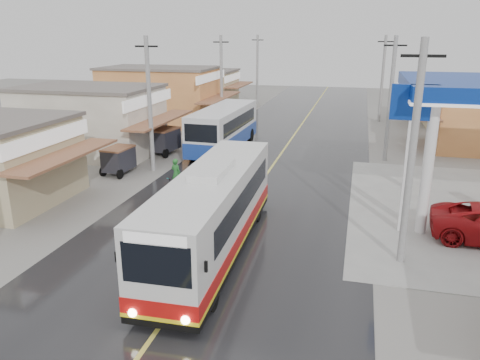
{
  "coord_description": "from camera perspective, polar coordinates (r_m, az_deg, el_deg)",
  "views": [
    {
      "loc": [
        5.12,
        -16.66,
        8.08
      ],
      "look_at": [
        0.2,
        2.58,
        1.86
      ],
      "focal_mm": 35.0,
      "sensor_mm": 36.0,
      "label": 1
    }
  ],
  "objects": [
    {
      "name": "road",
      "position": [
        33.08,
        5.02,
        3.2
      ],
      "size": [
        12.0,
        90.0,
        0.02
      ],
      "primitive_type": "cube",
      "color": "black",
      "rests_on": "ground"
    },
    {
      "name": "tricycle_far",
      "position": [
        33.13,
        -9.2,
        4.89
      ],
      "size": [
        1.88,
        2.57,
        1.82
      ],
      "rotation": [
        0.0,
        0.0,
        -0.15
      ],
      "color": "#26262D",
      "rests_on": "ground"
    },
    {
      "name": "coach_bus",
      "position": [
        17.72,
        -3.21,
        -3.86
      ],
      "size": [
        2.76,
        11.14,
        3.46
      ],
      "rotation": [
        0.0,
        0.0,
        0.03
      ],
      "color": "silver",
      "rests_on": "road"
    },
    {
      "name": "utility_poles_right",
      "position": [
        32.73,
        17.2,
        2.3
      ],
      "size": [
        1.6,
        36.0,
        8.0
      ],
      "primitive_type": null,
      "color": "gray",
      "rests_on": "ground"
    },
    {
      "name": "shopfronts_left",
      "position": [
        39.94,
        -13.02,
        5.27
      ],
      "size": [
        11.0,
        44.0,
        5.2
      ],
      "primitive_type": null,
      "color": "tan",
      "rests_on": "ground"
    },
    {
      "name": "cyclist",
      "position": [
        24.65,
        -7.61,
        -0.31
      ],
      "size": [
        1.19,
        1.95,
        1.99
      ],
      "rotation": [
        0.0,
        0.0,
        -0.32
      ],
      "color": "black",
      "rests_on": "ground"
    },
    {
      "name": "centre_line",
      "position": [
        33.07,
        5.02,
        3.22
      ],
      "size": [
        0.15,
        90.0,
        0.01
      ],
      "primitive_type": "cube",
      "color": "#D8CC4C",
      "rests_on": "road"
    },
    {
      "name": "tricycle_near",
      "position": [
        28.88,
        -14.62,
        2.5
      ],
      "size": [
        1.54,
        2.23,
        1.65
      ],
      "rotation": [
        0.0,
        0.0,
        -0.06
      ],
      "color": "#26262D",
      "rests_on": "ground"
    },
    {
      "name": "second_bus",
      "position": [
        33.61,
        -2.02,
        6.37
      ],
      "size": [
        2.77,
        9.36,
        3.09
      ],
      "rotation": [
        0.0,
        0.0,
        -0.03
      ],
      "color": "silver",
      "rests_on": "road"
    },
    {
      "name": "utility_poles_left",
      "position": [
        35.77,
        -5.86,
        4.24
      ],
      "size": [
        1.6,
        50.0,
        8.0
      ],
      "primitive_type": null,
      "color": "gray",
      "rests_on": "ground"
    },
    {
      "name": "ground",
      "position": [
        19.22,
        -2.49,
        -7.51
      ],
      "size": [
        120.0,
        120.0,
        0.0
      ],
      "primitive_type": "plane",
      "color": "slate",
      "rests_on": "ground"
    }
  ]
}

